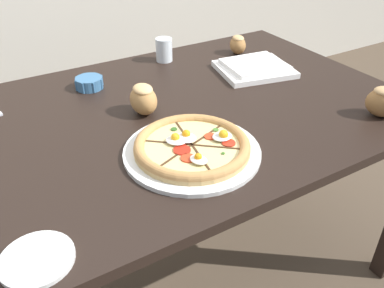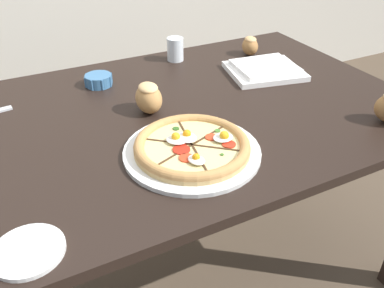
% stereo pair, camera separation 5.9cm
% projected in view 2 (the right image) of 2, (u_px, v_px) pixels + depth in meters
% --- Properties ---
extents(ground_plane, '(12.00, 12.00, 0.00)m').
position_uv_depth(ground_plane, '(180.00, 267.00, 1.67)').
color(ground_plane, brown).
extents(dining_table, '(1.52, 0.98, 0.73)m').
position_uv_depth(dining_table, '(176.00, 133.00, 1.32)').
color(dining_table, black).
rests_on(dining_table, ground_plane).
extents(pizza, '(0.36, 0.36, 0.05)m').
position_uv_depth(pizza, '(192.00, 147.00, 1.06)').
color(pizza, white).
rests_on(pizza, dining_table).
extents(ramekin_bowl, '(0.10, 0.10, 0.04)m').
position_uv_depth(ramekin_bowl, '(99.00, 80.00, 1.41)').
color(ramekin_bowl, teal).
rests_on(ramekin_bowl, dining_table).
extents(napkin_folded, '(0.30, 0.27, 0.04)m').
position_uv_depth(napkin_folded, '(265.00, 70.00, 1.50)').
color(napkin_folded, white).
rests_on(napkin_folded, dining_table).
extents(bread_piece_mid, '(0.08, 0.10, 0.08)m').
position_uv_depth(bread_piece_mid, '(250.00, 45.00, 1.65)').
color(bread_piece_mid, '#A3703D').
rests_on(bread_piece_mid, dining_table).
extents(bread_piece_far, '(0.08, 0.11, 0.09)m').
position_uv_depth(bread_piece_far, '(149.00, 97.00, 1.24)').
color(bread_piece_far, '#B27F47').
rests_on(bread_piece_far, dining_table).
extents(water_glass, '(0.06, 0.06, 0.09)m').
position_uv_depth(water_glass, '(175.00, 50.00, 1.60)').
color(water_glass, white).
rests_on(water_glass, dining_table).
extents(side_saucer, '(0.14, 0.14, 0.01)m').
position_uv_depth(side_saucer, '(28.00, 251.00, 0.78)').
color(side_saucer, white).
rests_on(side_saucer, dining_table).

